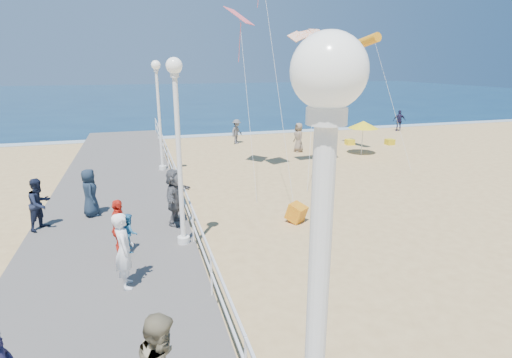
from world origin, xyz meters
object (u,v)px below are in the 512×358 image
object	(u,v)px
lamp_post_near	(315,349)
spectator_5	(175,197)
spectator_7	(40,204)
beach_walker_b	(399,121)
toddler_held	(129,232)
spectator_4	(90,193)
box_kite	(296,214)
beach_chair_right	(350,142)
lamp_post_far	(158,104)
spectator_3	(119,229)
beach_umbrella	(363,125)
lamp_post_mid	(178,135)
beach_chair_left	(390,142)
beach_walker_a	(237,132)
beach_walker_c	(299,137)
woman_holding_toddler	(124,250)

from	to	relation	value
lamp_post_near	spectator_5	xyz separation A→B (m)	(-0.05, 10.60, -2.31)
spectator_7	beach_walker_b	world-z (taller)	spectator_7
toddler_held	spectator_4	distance (m)	5.29
box_kite	beach_chair_right	distance (m)	15.42
box_kite	beach_chair_right	world-z (taller)	box_kite
lamp_post_far	spectator_3	world-z (taller)	lamp_post_far
beach_walker_b	beach_umbrella	xyz separation A→B (m)	(-8.02, -7.38, 1.02)
spectator_5	beach_umbrella	bearing A→B (deg)	-28.52
toddler_held	box_kite	size ratio (longest dim) A/B	1.55
spectator_4	spectator_7	size ratio (longest dim) A/B	1.00
toddler_held	lamp_post_mid	bearing A→B (deg)	-41.57
beach_walker_b	beach_chair_left	xyz separation A→B (m)	(-4.35, -5.08, -0.69)
spectator_4	spectator_5	world-z (taller)	spectator_5
lamp_post_far	beach_walker_a	bearing A→B (deg)	52.92
lamp_post_mid	beach_walker_b	world-z (taller)	lamp_post_mid
spectator_4	box_kite	xyz separation A→B (m)	(7.04, -1.74, -0.94)
spectator_4	beach_walker_b	size ratio (longest dim) A/B	0.94
lamp_post_near	lamp_post_mid	bearing A→B (deg)	90.00
beach_walker_a	box_kite	xyz separation A→B (m)	(-1.53, -15.15, -0.58)
spectator_3	beach_chair_right	xyz separation A→B (m)	(15.12, 14.24, -1.02)
beach_umbrella	beach_chair_left	world-z (taller)	beach_umbrella
beach_walker_b	beach_umbrella	size ratio (longest dim) A/B	0.84
lamp_post_mid	beach_umbrella	size ratio (longest dim) A/B	2.49
beach_walker_c	beach_chair_right	distance (m)	4.60
beach_walker_b	beach_chair_right	xyz separation A→B (m)	(-7.12, -4.32, -0.69)
spectator_3	toddler_held	bearing A→B (deg)	-159.48
woman_holding_toddler	beach_umbrella	size ratio (longest dim) A/B	0.87
spectator_3	beach_walker_b	size ratio (longest dim) A/B	0.92
spectator_4	box_kite	world-z (taller)	spectator_4
beach_walker_c	box_kite	bearing A→B (deg)	-27.98
lamp_post_far	spectator_3	bearing A→B (deg)	-100.62
beach_walker_b	beach_walker_c	distance (m)	12.73
beach_walker_a	beach_walker_b	distance (m)	14.82
lamp_post_far	beach_walker_b	distance (m)	22.62
lamp_post_mid	woman_holding_toddler	world-z (taller)	lamp_post_mid
beach_walker_a	beach_walker_b	xyz separation A→B (m)	(14.73, 1.58, 0.02)
spectator_4	beach_walker_c	xyz separation A→B (m)	(11.79, 9.59, -0.29)
woman_holding_toddler	beach_chair_right	bearing A→B (deg)	-47.60
lamp_post_far	beach_walker_b	world-z (taller)	lamp_post_far
spectator_4	beach_walker_b	bearing A→B (deg)	-65.15
woman_holding_toddler	beach_walker_c	size ratio (longest dim) A/B	0.99
lamp_post_far	beach_chair_right	world-z (taller)	lamp_post_far
spectator_4	beach_chair_left	world-z (taller)	spectator_4
beach_walker_a	beach_walker_c	xyz separation A→B (m)	(3.21, -3.82, 0.07)
lamp_post_far	toddler_held	world-z (taller)	lamp_post_far
woman_holding_toddler	spectator_5	size ratio (longest dim) A/B	0.99
lamp_post_mid	toddler_held	xyz separation A→B (m)	(-1.43, -1.89, -1.95)
box_kite	lamp_post_far	bearing A→B (deg)	83.24
beach_walker_a	toddler_held	bearing A→B (deg)	-154.77
spectator_3	beach_chair_left	bearing A→B (deg)	-44.48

